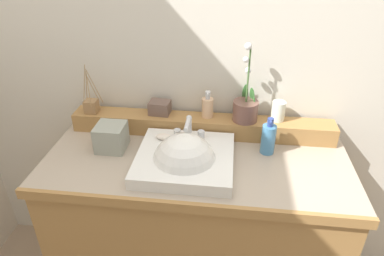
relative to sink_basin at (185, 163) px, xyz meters
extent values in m
cube|color=beige|center=(0.04, 0.46, 0.45)|extent=(3.31, 0.20, 2.67)
cube|color=#A67742|center=(0.04, 0.06, -0.47)|extent=(1.33, 0.56, 0.83)
cube|color=tan|center=(0.04, 0.06, -0.03)|extent=(1.35, 0.59, 0.04)
cube|color=#A67742|center=(0.04, -0.23, -0.03)|extent=(1.35, 0.02, 0.04)
cube|color=#A67742|center=(0.04, 0.28, 0.03)|extent=(1.28, 0.12, 0.09)
cube|color=white|center=(0.00, 0.01, 0.01)|extent=(0.41, 0.40, 0.05)
sphere|color=white|center=(0.00, -0.01, 0.00)|extent=(0.28, 0.28, 0.28)
cylinder|color=silver|center=(0.00, 0.15, 0.09)|extent=(0.02, 0.02, 0.10)
cylinder|color=silver|center=(0.00, 0.10, 0.14)|extent=(0.02, 0.11, 0.02)
sphere|color=silver|center=(0.00, 0.15, 0.14)|extent=(0.03, 0.03, 0.03)
cylinder|color=silver|center=(-0.06, 0.15, 0.05)|extent=(0.03, 0.03, 0.04)
cylinder|color=silver|center=(0.05, 0.15, 0.05)|extent=(0.03, 0.03, 0.04)
ellipsoid|color=silver|center=(-0.11, 0.12, 0.05)|extent=(0.07, 0.04, 0.02)
cylinder|color=brown|center=(0.25, 0.28, 0.12)|extent=(0.12, 0.12, 0.10)
cylinder|color=tan|center=(0.25, 0.28, 0.16)|extent=(0.11, 0.11, 0.01)
cylinder|color=#476B38|center=(0.25, 0.28, 0.30)|extent=(0.01, 0.01, 0.26)
ellipsoid|color=#387033|center=(0.25, 0.34, 0.19)|extent=(0.03, 0.03, 0.11)
ellipsoid|color=#387033|center=(0.28, 0.32, 0.19)|extent=(0.04, 0.04, 0.09)
ellipsoid|color=#387033|center=(0.29, 0.29, 0.19)|extent=(0.03, 0.03, 0.07)
sphere|color=silver|center=(0.25, 0.30, 0.32)|extent=(0.03, 0.03, 0.03)
sphere|color=silver|center=(0.24, 0.28, 0.37)|extent=(0.03, 0.03, 0.03)
sphere|color=silver|center=(0.24, 0.28, 0.43)|extent=(0.03, 0.03, 0.03)
cylinder|color=#E1B58C|center=(0.07, 0.29, 0.12)|extent=(0.06, 0.06, 0.10)
cylinder|color=silver|center=(0.07, 0.29, 0.18)|extent=(0.02, 0.02, 0.02)
cylinder|color=silver|center=(0.07, 0.29, 0.20)|extent=(0.02, 0.02, 0.02)
cylinder|color=silver|center=(0.07, 0.28, 0.20)|extent=(0.01, 0.03, 0.01)
cylinder|color=silver|center=(0.41, 0.30, 0.12)|extent=(0.06, 0.06, 0.10)
cube|color=#9C744A|center=(-0.50, 0.27, 0.11)|extent=(0.06, 0.06, 0.06)
cylinder|color=#9E7A4C|center=(-0.47, 0.28, 0.21)|extent=(0.06, 0.01, 0.17)
cylinder|color=#9E7A4C|center=(-0.49, 0.30, 0.20)|extent=(0.02, 0.05, 0.14)
cylinder|color=#9E7A4C|center=(-0.52, 0.29, 0.21)|extent=(0.03, 0.03, 0.16)
cylinder|color=#9E7A4C|center=(-0.52, 0.26, 0.22)|extent=(0.03, 0.03, 0.19)
cylinder|color=#9E7A4C|center=(-0.49, 0.25, 0.20)|extent=(0.02, 0.05, 0.16)
cube|color=brown|center=(-0.16, 0.30, 0.11)|extent=(0.11, 0.09, 0.06)
cylinder|color=teal|center=(0.36, 0.15, 0.05)|extent=(0.06, 0.06, 0.14)
cylinder|color=navy|center=(0.36, 0.15, 0.13)|extent=(0.03, 0.03, 0.02)
cylinder|color=navy|center=(0.36, 0.15, 0.15)|extent=(0.03, 0.03, 0.02)
cylinder|color=navy|center=(0.36, 0.13, 0.15)|extent=(0.01, 0.03, 0.01)
cube|color=#959A8D|center=(-0.35, 0.10, 0.04)|extent=(0.13, 0.13, 0.12)
camera|label=1|loc=(0.18, -1.19, 0.87)|focal=32.29mm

